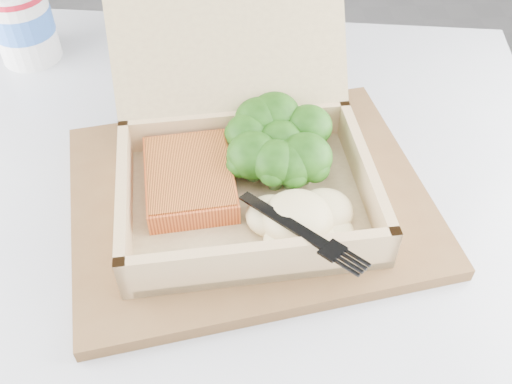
{
  "coord_description": "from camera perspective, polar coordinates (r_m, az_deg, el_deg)",
  "views": [
    {
      "loc": [
        -0.56,
        -0.95,
        1.15
      ],
      "look_at": [
        -0.54,
        -0.59,
        0.76
      ],
      "focal_mm": 40.0,
      "sensor_mm": 36.0,
      "label": 1
    }
  ],
  "objects": [
    {
      "name": "floor",
      "position": [
        1.59,
        18.1,
        -2.46
      ],
      "size": [
        4.0,
        4.0,
        0.0
      ],
      "primitive_type": "plane",
      "color": "gray",
      "rests_on": "ground"
    },
    {
      "name": "cafe_table",
      "position": [
        0.73,
        -5.01,
        -11.58
      ],
      "size": [
        0.87,
        0.87,
        0.72
      ],
      "rotation": [
        0.0,
        0.0,
        -0.16
      ],
      "color": "black",
      "rests_on": "floor"
    },
    {
      "name": "serving_tray",
      "position": [
        0.58,
        -0.69,
        -0.52
      ],
      "size": [
        0.39,
        0.33,
        0.02
      ],
      "primitive_type": "cube",
      "rotation": [
        0.0,
        0.0,
        0.16
      ],
      "color": "brown",
      "rests_on": "cafe_table"
    },
    {
      "name": "takeout_container",
      "position": [
        0.56,
        -1.6,
        5.81
      ],
      "size": [
        0.26,
        0.31,
        0.2
      ],
      "rotation": [
        0.0,
        0.0,
        0.07
      ],
      "color": "tan",
      "rests_on": "serving_tray"
    },
    {
      "name": "salmon_fillet",
      "position": [
        0.56,
        -6.67,
        1.31
      ],
      "size": [
        0.09,
        0.12,
        0.02
      ],
      "primitive_type": "cube",
      "rotation": [
        0.0,
        0.0,
        0.1
      ],
      "color": "orange",
      "rests_on": "takeout_container"
    },
    {
      "name": "broccoli_pile",
      "position": [
        0.58,
        2.44,
        4.61
      ],
      "size": [
        0.12,
        0.12,
        0.04
      ],
      "primitive_type": null,
      "color": "#286917",
      "rests_on": "takeout_container"
    },
    {
      "name": "mashed_potatoes",
      "position": [
        0.51,
        4.2,
        -2.61
      ],
      "size": [
        0.1,
        0.09,
        0.04
      ],
      "primitive_type": "ellipsoid",
      "color": "beige",
      "rests_on": "takeout_container"
    },
    {
      "name": "plastic_fork",
      "position": [
        0.5,
        1.12,
        -1.6
      ],
      "size": [
        0.1,
        0.12,
        0.02
      ],
      "rotation": [
        0.0,
        0.0,
        3.85
      ],
      "color": "black",
      "rests_on": "mashed_potatoes"
    },
    {
      "name": "paper_cup",
      "position": [
        0.82,
        -22.37,
        15.51
      ],
      "size": [
        0.08,
        0.08,
        0.1
      ],
      "color": "silver",
      "rests_on": "cafe_table"
    },
    {
      "name": "receipt",
      "position": [
        0.73,
        0.26,
        10.7
      ],
      "size": [
        0.09,
        0.14,
        0.0
      ],
      "primitive_type": "cube",
      "rotation": [
        0.0,
        0.0,
        -0.11
      ],
      "color": "white",
      "rests_on": "cafe_table"
    }
  ]
}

